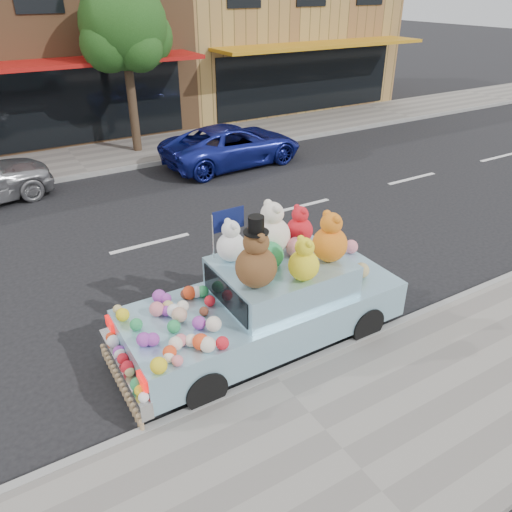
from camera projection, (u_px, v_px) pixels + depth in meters
ground at (150, 244)px, 10.90m from camera, size 120.00×120.00×0.00m
near_sidewalk at (342, 452)px, 5.99m from camera, size 60.00×3.00×0.12m
far_sidewalk at (77, 161)px, 15.76m from camera, size 60.00×3.00×0.12m
near_kerb at (274, 377)px, 7.11m from camera, size 60.00×0.12×0.13m
far_kerb at (90, 175)px, 14.63m from camera, size 60.00×0.12×0.13m
storefront_mid at (23, 26)px, 18.15m from camera, size 10.00×9.80×7.30m
storefront_right at (258, 17)px, 22.66m from camera, size 10.00×9.80×7.30m
street_tree at (125, 33)px, 14.96m from camera, size 3.00×2.70×5.22m
car_blue at (233, 145)px, 15.38m from camera, size 4.52×2.26×1.23m
art_car at (266, 298)px, 7.56m from camera, size 4.49×1.78×2.38m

